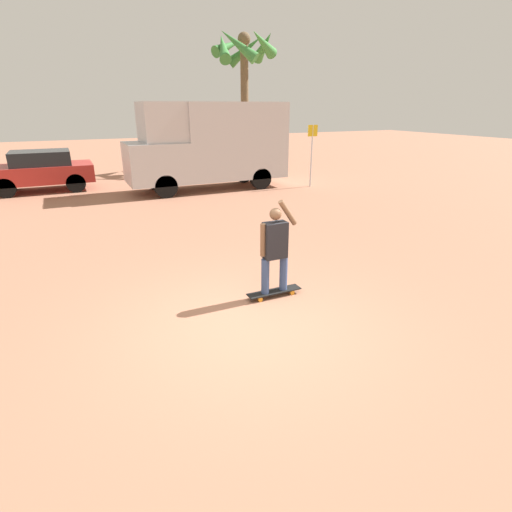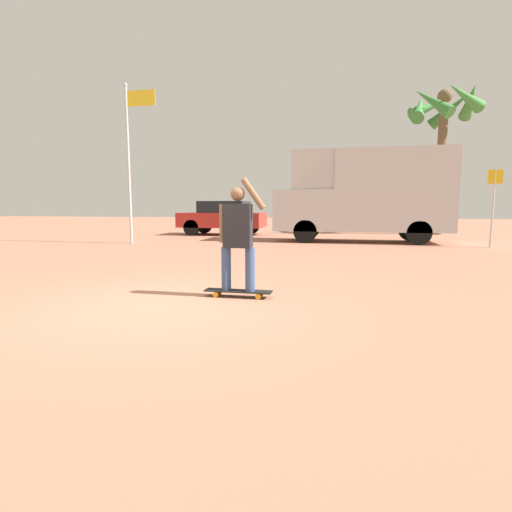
{
  "view_description": "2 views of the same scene",
  "coord_description": "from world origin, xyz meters",
  "views": [
    {
      "loc": [
        -2.21,
        -4.89,
        3.17
      ],
      "look_at": [
        0.88,
        1.6,
        0.46
      ],
      "focal_mm": 28.0,
      "sensor_mm": 36.0,
      "label": 1
    },
    {
      "loc": [
        2.26,
        -4.82,
        1.33
      ],
      "look_at": [
        0.99,
        1.24,
        0.55
      ],
      "focal_mm": 28.0,
      "sensor_mm": 36.0,
      "label": 2
    }
  ],
  "objects": [
    {
      "name": "ground_plane",
      "position": [
        0.0,
        0.0,
        0.0
      ],
      "size": [
        80.0,
        80.0,
        0.0
      ],
      "primitive_type": "plane",
      "color": "#A36B51"
    },
    {
      "name": "person_skateboarder",
      "position": [
        0.82,
        0.74,
        0.94
      ],
      "size": [
        0.68,
        0.22,
        1.63
      ],
      "color": "#384C7A",
      "rests_on": "skateboard"
    },
    {
      "name": "camper_van",
      "position": [
        3.13,
        10.49,
        1.79
      ],
      "size": [
        6.22,
        2.03,
        3.32
      ],
      "color": "black",
      "rests_on": "ground_plane"
    },
    {
      "name": "palm_tree_near_van",
      "position": [
        6.76,
        15.38,
        5.45
      ],
      "size": [
        3.29,
        3.37,
        6.74
      ],
      "color": "brown",
      "rests_on": "ground_plane"
    },
    {
      "name": "street_sign",
      "position": [
        7.01,
        9.2,
        1.58
      ],
      "size": [
        0.44,
        0.06,
        2.46
      ],
      "color": "#B7B7BC",
      "rests_on": "ground_plane"
    },
    {
      "name": "skateboard",
      "position": [
        0.83,
        0.74,
        0.08
      ],
      "size": [
        1.0,
        0.22,
        0.1
      ],
      "color": "black",
      "rests_on": "ground_plane"
    },
    {
      "name": "parked_car_red",
      "position": [
        -3.04,
        12.97,
        0.82
      ],
      "size": [
        3.83,
        1.94,
        1.55
      ],
      "color": "black",
      "rests_on": "ground_plane"
    }
  ]
}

